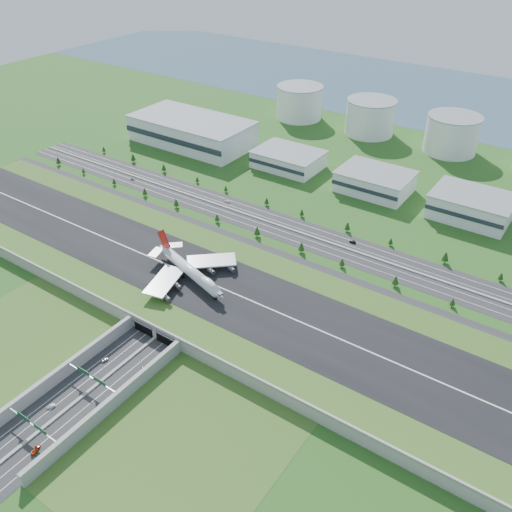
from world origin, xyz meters
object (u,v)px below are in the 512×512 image
Objects in this scene: fuel_tank_a at (299,102)px; car_1 at (51,406)px; car_2 at (143,370)px; car_5 at (353,242)px; car_0 at (105,360)px; car_7 at (227,201)px; car_3 at (36,450)px; boeing_747 at (190,270)px; car_4 at (133,179)px.

fuel_tank_a reaches higher than car_1.
car_5 is (34.73, 177.10, -0.03)m from car_2.
car_7 is at bearing 119.91° from car_0.
fuel_tank_a is at bearing -87.44° from car_2.
car_3 is at bearing -74.02° from fuel_tank_a.
car_2 is 180.47m from car_5.
fuel_tank_a is 12.46× the size of car_0.
car_0 is 0.97× the size of car_1.
boeing_747 is 124.17m from car_5.
car_2 is (19.91, 43.01, 0.12)m from car_1.
car_5 reaches higher than car_0.
car_0 is 23.09m from car_2.
car_7 is at bearing -93.11° from car_4.
car_7 is (-72.38, 238.41, -0.09)m from car_3.
car_1 is (5.81, -112.48, -13.53)m from boeing_747.
car_2 is 191.73m from car_7.
fuel_tank_a reaches higher than car_7.
boeing_747 is 113.44m from car_1.
fuel_tank_a is 463.65m from car_3.
car_4 is at bearing -99.82° from fuel_tank_a.
car_5 is at bearing -117.63° from car_2.
fuel_tank_a is 12.81× the size of car_4.
car_3 is (20.83, -132.42, -13.40)m from boeing_747.
boeing_747 is 14.24× the size of car_7.
boeing_747 is 77.08m from car_0.
car_2 is at bearing -15.33° from car_5.
car_2 is 1.17× the size of car_7.
boeing_747 is at bearing -86.22° from car_2.
car_3 is at bearing -13.60° from car_5.
fuel_tank_a is 12.10× the size of car_1.
car_3 reaches higher than car_2.
car_2 reaches higher than car_7.
fuel_tank_a reaches higher than car_5.
car_1 is at bearing -76.03° from car_3.
car_1 is at bearing -18.17° from car_5.
boeing_747 is 75.28m from car_2.
fuel_tank_a is 405.12m from car_2.
boeing_747 is 12.61× the size of car_3.
car_0 is 0.86× the size of car_5.
car_1 is 24.96m from car_3.
car_1 is 0.72× the size of car_2.
boeing_747 reaches higher than car_1.
car_1 is 225.88m from car_7.
boeing_747 reaches higher than car_3.
fuel_tank_a reaches higher than car_3.
boeing_747 is 118.64m from car_7.
car_1 is 0.88× the size of car_5.
car_2 is at bearing -70.90° from fuel_tank_a.
car_0 is 59.21m from car_3.
boeing_747 is (106.72, -313.03, -3.17)m from fuel_tank_a.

